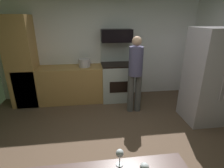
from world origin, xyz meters
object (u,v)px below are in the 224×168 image
refrigerator (211,77)px  person_cook (135,72)px  microwave (116,36)px  wine_glass_mid (144,168)px  wine_glass_far (120,154)px  oven_range (117,80)px  stock_pot (84,63)px

refrigerator → person_cook: refrigerator is taller
person_cook → microwave: bearing=110.1°
wine_glass_mid → wine_glass_far: size_ratio=1.05×
oven_range → refrigerator: 2.14m
microwave → stock_pot: 1.02m
wine_glass_far → microwave: bearing=81.8°
microwave → wine_glass_mid: 3.46m
person_cook → stock_pot: bearing=146.5°
microwave → stock_pot: microwave is taller
person_cook → stock_pot: 1.32m
stock_pot → person_cook: bearing=-33.5°
wine_glass_far → stock_pot: stock_pot is taller
refrigerator → stock_pot: refrigerator is taller
wine_glass_mid → wine_glass_far: (-0.15, 0.17, -0.01)m
wine_glass_mid → stock_pot: stock_pot is taller
microwave → person_cook: microwave is taller
oven_range → microwave: microwave is taller
microwave → stock_pot: bearing=-174.3°
wine_glass_far → stock_pot: size_ratio=0.53×
stock_pot → wine_glass_far: bearing=-83.8°
microwave → refrigerator: (1.69, -1.33, -0.69)m
person_cook → stock_pot: (-1.10, 0.73, 0.05)m
oven_range → wine_glass_mid: oven_range is taller
person_cook → oven_range: bearing=112.3°
oven_range → wine_glass_far: bearing=-98.4°
refrigerator → wine_glass_mid: (-2.00, -2.06, 0.08)m
wine_glass_far → person_cook: bearing=72.6°
refrigerator → wine_glass_mid: 2.87m
microwave → wine_glass_far: size_ratio=4.86×
microwave → stock_pot: (-0.80, -0.08, -0.63)m
person_cook → refrigerator: bearing=-20.7°
refrigerator → wine_glass_far: refrigerator is taller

